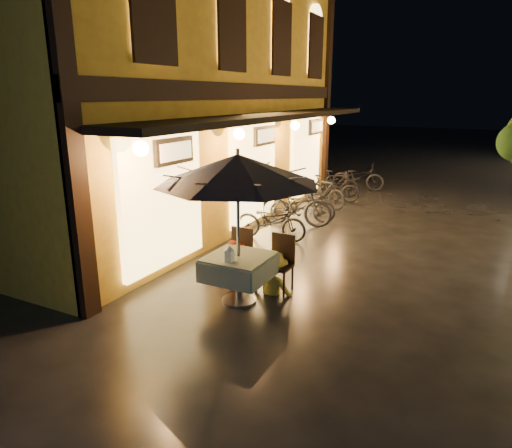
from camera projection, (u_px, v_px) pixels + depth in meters
The scene contains 16 objects.
ground at pixel (337, 327), 6.57m from camera, with size 90.00×90.00×0.00m, color black.
west_building at pixel (174, 75), 11.51m from camera, with size 5.90×11.40×7.40m.
cafe_table at pixel (239, 267), 7.23m from camera, with size 0.99×0.99×0.78m.
patio_umbrella at pixel (238, 169), 6.80m from camera, with size 2.53×2.53×2.46m.
cafe_chair_left at pixel (239, 253), 8.05m from camera, with size 0.42×0.42×0.97m.
cafe_chair_right at pixel (281, 260), 7.69m from camera, with size 0.42×0.42×0.97m.
table_lantern at pixel (229, 253), 6.90m from camera, with size 0.16×0.16×0.25m.
person_orange at pixel (233, 241), 7.85m from camera, with size 0.77×0.60×1.58m, color #EC511B.
person_yellow at pixel (273, 253), 7.55m from camera, with size 0.90×0.52×1.39m, color gold.
bicycle_0 at pixel (271, 221), 10.45m from camera, with size 0.59×1.69×0.89m, color black.
bicycle_1 at pixel (296, 205), 11.50m from camera, with size 0.52×1.83×1.10m, color black.
bicycle_2 at pixel (303, 206), 11.86m from camera, with size 0.59×1.70×0.89m, color black.
bicycle_3 at pixel (324, 192), 13.46m from camera, with size 0.44×1.57×0.94m, color black.
bicycle_4 at pixel (332, 188), 14.17m from camera, with size 0.58×1.67×0.88m, color black.
bicycle_5 at pixel (336, 184), 14.76m from camera, with size 0.42×1.48×0.89m, color black.
bicycle_6 at pixel (358, 177), 15.96m from camera, with size 0.62×1.77×0.93m, color black.
Camera 1 is at (1.67, -5.80, 3.21)m, focal length 32.00 mm.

